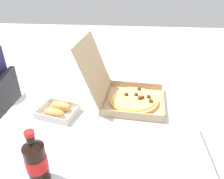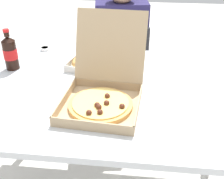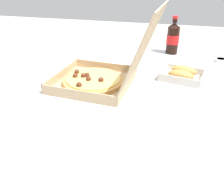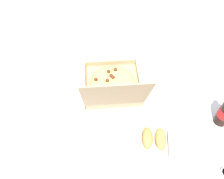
# 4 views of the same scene
# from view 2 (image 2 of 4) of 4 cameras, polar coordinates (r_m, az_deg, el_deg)

# --- Properties ---
(dining_table) EXTENTS (1.40, 0.98, 0.73)m
(dining_table) POSITION_cam_2_polar(r_m,az_deg,el_deg) (1.39, 1.08, -2.05)
(dining_table) COLOR silver
(dining_table) RESTS_ON ground_plane
(chair) EXTENTS (0.45, 0.45, 0.83)m
(chair) POSITION_cam_2_polar(r_m,az_deg,el_deg) (2.11, 1.83, 4.42)
(chair) COLOR #232328
(chair) RESTS_ON ground_plane
(diner_person) EXTENTS (0.38, 0.44, 1.15)m
(diner_person) POSITION_cam_2_polar(r_m,az_deg,el_deg) (2.08, 1.82, 10.24)
(diner_person) COLOR #333847
(diner_person) RESTS_ON ground_plane
(pizza_box_open) EXTENTS (0.36, 0.47, 0.36)m
(pizza_box_open) POSITION_cam_2_polar(r_m,az_deg,el_deg) (1.21, -1.96, -0.75)
(pizza_box_open) COLOR tan
(pizza_box_open) RESTS_ON dining_table
(bread_side_box) EXTENTS (0.19, 0.22, 0.06)m
(bread_side_box) POSITION_cam_2_polar(r_m,az_deg,el_deg) (1.55, -5.86, 5.50)
(bread_side_box) COLOR white
(bread_side_box) RESTS_ON dining_table
(cola_bottle) EXTENTS (0.07, 0.07, 0.22)m
(cola_bottle) POSITION_cam_2_polar(r_m,az_deg,el_deg) (1.60, -20.24, 7.15)
(cola_bottle) COLOR black
(cola_bottle) RESTS_ON dining_table
(paper_menu) EXTENTS (0.25, 0.21, 0.00)m
(paper_menu) POSITION_cam_2_polar(r_m,az_deg,el_deg) (1.40, 19.96, -0.41)
(paper_menu) COLOR white
(paper_menu) RESTS_ON dining_table
(dipping_sauce_cup) EXTENTS (0.06, 0.06, 0.02)m
(dipping_sauce_cup) POSITION_cam_2_polar(r_m,az_deg,el_deg) (1.83, -13.66, 8.19)
(dipping_sauce_cup) COLOR white
(dipping_sauce_cup) RESTS_ON dining_table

